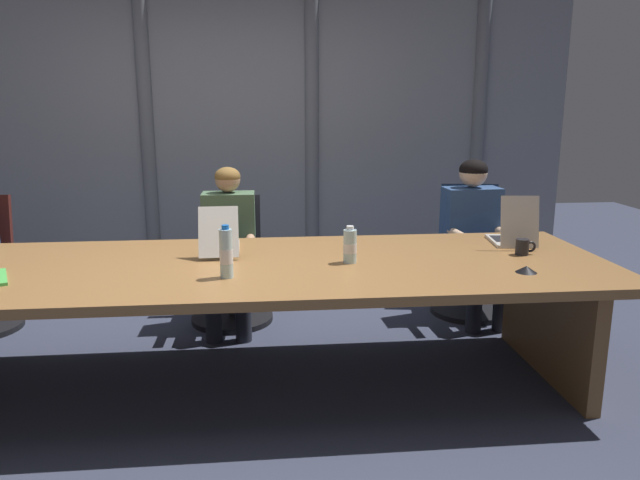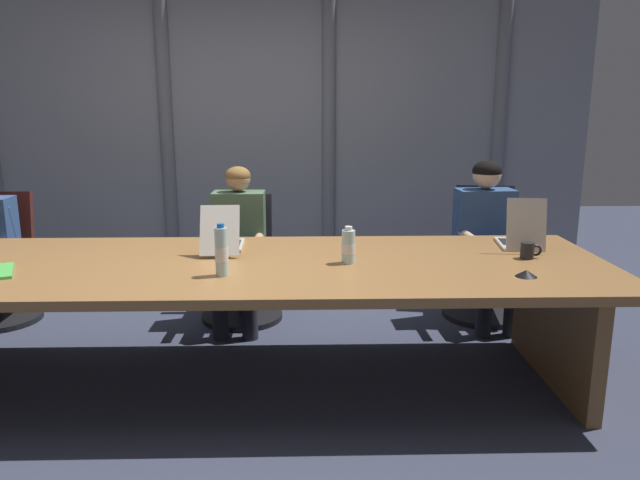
# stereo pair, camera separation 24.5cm
# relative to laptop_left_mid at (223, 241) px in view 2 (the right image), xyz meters

# --- Properties ---
(ground_plane) EXTENTS (11.93, 11.93, 0.00)m
(ground_plane) POSITION_rel_laptop_left_mid_xyz_m (0.02, -0.30, -0.78)
(ground_plane) COLOR #383D51
(conference_table) EXTENTS (4.31, 1.30, 0.72)m
(conference_table) POSITION_rel_laptop_left_mid_xyz_m (0.02, -0.30, -0.19)
(conference_table) COLOR olive
(conference_table) RESTS_ON ground_plane
(curtain_backdrop) EXTENTS (5.97, 0.17, 2.65)m
(curtain_backdrop) POSITION_rel_laptop_left_mid_xyz_m (0.01, 1.87, 0.55)
(curtain_backdrop) COLOR gray
(curtain_backdrop) RESTS_ON ground_plane
(laptop_left_mid) EXTENTS (0.24, 0.46, 0.29)m
(laptop_left_mid) POSITION_rel_laptop_left_mid_xyz_m (0.00, 0.00, 0.00)
(laptop_left_mid) COLOR beige
(laptop_left_mid) RESTS_ON conference_table
(laptop_center) EXTENTS (0.27, 0.42, 0.32)m
(laptop_center) POSITION_rel_laptop_left_mid_xyz_m (1.79, -0.00, 0.01)
(laptop_center) COLOR beige
(laptop_center) RESTS_ON conference_table
(office_chair_left_mid) EXTENTS (0.60, 0.60, 0.91)m
(office_chair_left_mid) POSITION_rel_laptop_left_mid_xyz_m (0.02, 0.83, -0.44)
(office_chair_left_mid) COLOR #2D2D38
(office_chair_left_mid) RESTS_ON ground_plane
(office_chair_center) EXTENTS (0.60, 0.61, 0.97)m
(office_chair_center) POSITION_rel_laptop_left_mid_xyz_m (1.84, 0.83, -0.42)
(office_chair_center) COLOR navy
(office_chair_center) RESTS_ON ground_plane
(person_left_mid) EXTENTS (0.38, 0.55, 1.14)m
(person_left_mid) POSITION_rel_laptop_left_mid_xyz_m (0.01, 0.67, -0.14)
(person_left_mid) COLOR #4C6B4C
(person_left_mid) RESTS_ON ground_plane
(person_center) EXTENTS (0.44, 0.56, 1.18)m
(person_center) POSITION_rel_laptop_left_mid_xyz_m (1.80, 0.68, -0.10)
(person_center) COLOR #335184
(person_center) RESTS_ON ground_plane
(water_bottle_primary) EXTENTS (0.07, 0.07, 0.27)m
(water_bottle_primary) POSITION_rel_laptop_left_mid_xyz_m (0.07, -0.55, 0.07)
(water_bottle_primary) COLOR silver
(water_bottle_primary) RESTS_ON conference_table
(water_bottle_secondary) EXTENTS (0.07, 0.07, 0.21)m
(water_bottle_secondary) POSITION_rel_laptop_left_mid_xyz_m (0.73, -0.32, 0.04)
(water_bottle_secondary) COLOR silver
(water_bottle_secondary) RESTS_ON conference_table
(coffee_mug_near) EXTENTS (0.12, 0.08, 0.09)m
(coffee_mug_near) POSITION_rel_laptop_left_mid_xyz_m (1.75, -0.25, -0.01)
(coffee_mug_near) COLOR black
(coffee_mug_near) RESTS_ON conference_table
(conference_mic_left_side) EXTENTS (0.11, 0.11, 0.03)m
(conference_mic_left_side) POSITION_rel_laptop_left_mid_xyz_m (1.61, -0.61, -0.04)
(conference_mic_left_side) COLOR black
(conference_mic_left_side) RESTS_ON conference_table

